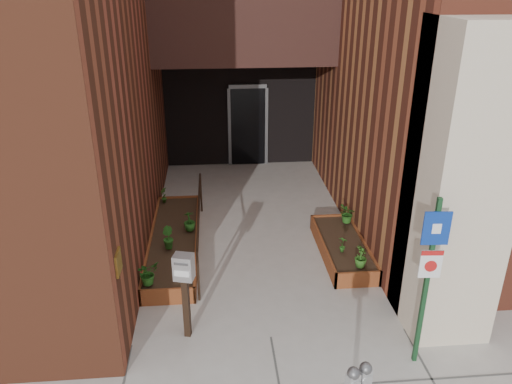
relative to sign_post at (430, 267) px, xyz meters
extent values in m
plane|color=#9E9991|center=(-1.90, 0.65, -1.50)|extent=(80.00, 80.00, 0.00)
cube|color=beige|center=(0.65, 0.85, 0.70)|extent=(1.10, 1.20, 4.40)
cube|color=black|center=(-1.90, 6.65, 2.50)|extent=(4.20, 2.00, 2.00)
cube|color=black|center=(-1.90, 8.05, 0.00)|extent=(4.00, 0.30, 3.00)
cube|color=black|center=(-1.70, 7.87, -0.45)|extent=(0.90, 0.06, 2.10)
cube|color=#B79338|center=(-3.89, 0.45, 0.00)|extent=(0.04, 0.30, 0.30)
cube|color=maroon|center=(-3.45, 1.57, -1.35)|extent=(0.90, 0.04, 0.30)
cube|color=maroon|center=(-3.45, 5.13, -1.35)|extent=(0.90, 0.04, 0.30)
cube|color=maroon|center=(-3.88, 3.35, -1.35)|extent=(0.04, 3.60, 0.30)
cube|color=maroon|center=(-3.02, 3.35, -1.35)|extent=(0.04, 3.60, 0.30)
cube|color=black|center=(-3.45, 3.35, -1.37)|extent=(0.82, 3.52, 0.26)
cube|color=maroon|center=(-0.30, 1.77, -1.35)|extent=(0.80, 0.04, 0.30)
cube|color=maroon|center=(-0.30, 3.93, -1.35)|extent=(0.80, 0.04, 0.30)
cube|color=maroon|center=(-0.68, 2.85, -1.35)|extent=(0.04, 2.20, 0.30)
cube|color=maroon|center=(0.08, 2.85, -1.35)|extent=(0.04, 2.20, 0.30)
cube|color=black|center=(-0.30, 2.85, -1.37)|extent=(0.72, 2.12, 0.26)
cylinder|color=black|center=(-2.95, 1.65, -1.05)|extent=(0.04, 0.04, 0.90)
cylinder|color=black|center=(-2.95, 4.95, -1.05)|extent=(0.04, 0.04, 0.90)
cylinder|color=black|center=(-2.95, 3.30, -0.62)|extent=(0.04, 3.30, 0.04)
cube|color=#B7B7BA|center=(-1.32, -1.39, -0.42)|extent=(0.16, 0.13, 0.23)
sphere|color=#59595B|center=(-1.32, -1.39, -0.29)|extent=(0.13, 0.13, 0.13)
cube|color=#B7B7BA|center=(-1.18, -1.34, -0.42)|extent=(0.16, 0.13, 0.23)
sphere|color=#59595B|center=(-1.18, -1.34, -0.29)|extent=(0.13, 0.13, 0.13)
cube|color=white|center=(-1.16, -1.38, -0.40)|extent=(0.08, 0.03, 0.04)
cube|color=#163E20|center=(0.00, 0.02, -0.28)|extent=(0.06, 0.06, 2.44)
cube|color=navy|center=(0.00, -0.02, 0.55)|extent=(0.33, 0.05, 0.44)
cube|color=white|center=(0.00, -0.02, 0.55)|extent=(0.11, 0.02, 0.13)
cube|color=white|center=(0.00, -0.02, 0.05)|extent=(0.28, 0.04, 0.39)
cube|color=#B21414|center=(0.00, -0.02, 0.21)|extent=(0.28, 0.03, 0.07)
cylinder|color=#B21414|center=(0.00, -0.03, 0.03)|extent=(0.16, 0.02, 0.16)
cube|color=black|center=(-3.10, 0.80, -1.01)|extent=(0.11, 0.11, 0.98)
cube|color=silver|center=(-3.10, 0.80, -0.34)|extent=(0.31, 0.26, 0.38)
cube|color=#59595B|center=(-3.13, 0.70, -0.23)|extent=(0.19, 0.06, 0.04)
cube|color=white|center=(-3.13, 0.70, -0.38)|extent=(0.21, 0.06, 0.09)
imported|color=#24601B|center=(-3.75, 1.75, -1.01)|extent=(0.48, 0.48, 0.38)
imported|color=#225B1A|center=(-3.52, 2.86, -1.00)|extent=(0.31, 0.31, 0.41)
imported|color=#205618|center=(-3.15, 3.52, -1.00)|extent=(0.27, 0.27, 0.40)
imported|color=#265317|center=(-3.75, 4.86, -1.03)|extent=(0.22, 0.22, 0.34)
imported|color=#275618|center=(-0.23, 1.95, -1.01)|extent=(0.27, 0.27, 0.37)
imported|color=#27621C|center=(-0.41, 2.45, -1.05)|extent=(0.23, 0.23, 0.31)
imported|color=#255E1B|center=(-0.05, 3.55, -1.02)|extent=(0.46, 0.46, 0.37)
camera|label=1|loc=(-2.62, -5.10, 3.36)|focal=35.00mm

